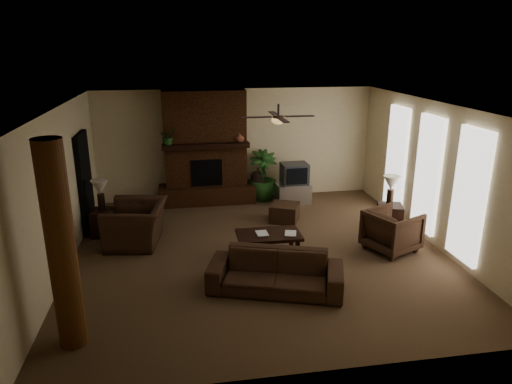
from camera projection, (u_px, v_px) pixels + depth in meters
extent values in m
plane|color=brown|center=(259.00, 252.00, 8.98)|extent=(7.00, 7.00, 0.00)
plane|color=silver|center=(260.00, 107.00, 8.13)|extent=(7.00, 7.00, 0.00)
plane|color=beige|center=(236.00, 144.00, 11.85)|extent=(7.00, 0.00, 7.00)
plane|color=beige|center=(312.00, 270.00, 5.27)|extent=(7.00, 0.00, 7.00)
plane|color=beige|center=(60.00, 192.00, 8.01)|extent=(0.00, 7.00, 7.00)
plane|color=beige|center=(435.00, 175.00, 9.10)|extent=(0.00, 7.00, 7.00)
cube|color=#4E2A15|center=(205.00, 147.00, 11.49)|extent=(2.00, 0.50, 2.80)
cube|color=#4E2A15|center=(207.00, 194.00, 11.75)|extent=(2.40, 0.70, 0.45)
cube|color=black|center=(207.00, 173.00, 11.42)|extent=(0.75, 0.04, 0.65)
cube|color=black|center=(206.00, 146.00, 11.19)|extent=(2.10, 0.28, 0.12)
cube|color=white|center=(396.00, 158.00, 10.61)|extent=(0.08, 0.85, 2.35)
cube|color=white|center=(427.00, 175.00, 9.29)|extent=(0.08, 0.85, 2.35)
cube|color=white|center=(469.00, 196.00, 7.98)|extent=(0.08, 0.85, 2.35)
cylinder|color=brown|center=(61.00, 248.00, 5.84)|extent=(0.36, 0.36, 2.80)
cube|color=black|center=(85.00, 182.00, 9.82)|extent=(0.10, 1.00, 2.10)
cylinder|color=black|center=(278.00, 111.00, 8.51)|extent=(0.04, 0.04, 0.24)
cylinder|color=black|center=(278.00, 117.00, 8.55)|extent=(0.20, 0.20, 0.06)
ellipsoid|color=#F2BF72|center=(278.00, 120.00, 8.56)|extent=(0.26, 0.26, 0.14)
cube|color=black|center=(299.00, 116.00, 8.61)|extent=(0.55, 0.12, 0.01)
cube|color=black|center=(257.00, 117.00, 8.48)|extent=(0.55, 0.12, 0.01)
cube|color=black|center=(274.00, 114.00, 8.92)|extent=(0.12, 0.55, 0.01)
cube|color=black|center=(283.00, 120.00, 8.17)|extent=(0.12, 0.55, 0.01)
imported|color=#3E281A|center=(276.00, 266.00, 7.50)|extent=(2.25, 1.28, 0.85)
imported|color=#3E281A|center=(136.00, 217.00, 9.24)|extent=(0.99, 1.37, 1.11)
imported|color=#3E281A|center=(392.00, 229.00, 8.95)|extent=(1.11, 1.13, 0.90)
cube|color=black|center=(269.00, 235.00, 8.78)|extent=(1.20, 0.70, 0.06)
cube|color=black|center=(245.00, 253.00, 8.53)|extent=(0.07, 0.07, 0.37)
cube|color=black|center=(297.00, 249.00, 8.68)|extent=(0.07, 0.07, 0.37)
cube|color=black|center=(241.00, 242.00, 9.00)|extent=(0.07, 0.07, 0.37)
cube|color=black|center=(291.00, 239.00, 9.15)|extent=(0.07, 0.07, 0.37)
cube|color=#3E281A|center=(285.00, 213.00, 10.51)|extent=(0.80, 0.80, 0.40)
cube|color=silver|center=(293.00, 193.00, 11.72)|extent=(0.89, 0.56, 0.50)
cube|color=#39393C|center=(294.00, 173.00, 11.58)|extent=(0.67, 0.52, 0.52)
cube|color=black|center=(297.00, 176.00, 11.33)|extent=(0.52, 0.05, 0.40)
cylinder|color=#2E1F19|center=(257.00, 187.00, 11.90)|extent=(0.34, 0.34, 0.70)
sphere|color=#2E1F19|center=(257.00, 177.00, 11.82)|extent=(0.34, 0.34, 0.34)
imported|color=#285522|center=(262.00, 186.00, 11.92)|extent=(0.81, 1.33, 0.72)
cube|color=black|center=(105.00, 222.00, 9.74)|extent=(0.51, 0.51, 0.55)
cylinder|color=black|center=(101.00, 202.00, 9.60)|extent=(0.17, 0.17, 0.35)
cone|color=beige|center=(100.00, 187.00, 9.51)|extent=(0.43, 0.43, 0.30)
cube|color=black|center=(389.00, 217.00, 10.03)|extent=(0.62, 0.62, 0.55)
cylinder|color=black|center=(390.00, 197.00, 9.90)|extent=(0.16, 0.16, 0.35)
cone|color=beige|center=(391.00, 183.00, 9.80)|extent=(0.41, 0.41, 0.30)
imported|color=#285522|center=(168.00, 138.00, 10.97)|extent=(0.45, 0.48, 0.33)
imported|color=brown|center=(240.00, 138.00, 11.30)|extent=(0.27, 0.28, 0.22)
imported|color=#999999|center=(256.00, 228.00, 8.67)|extent=(0.22, 0.03, 0.29)
imported|color=#999999|center=(285.00, 227.00, 8.71)|extent=(0.21, 0.08, 0.29)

